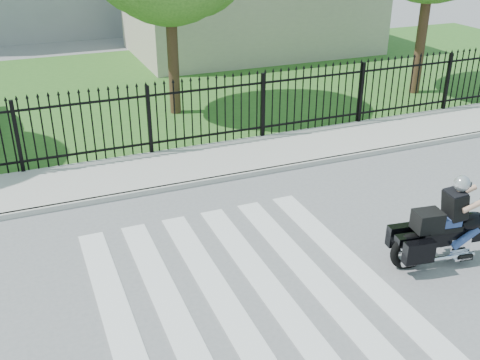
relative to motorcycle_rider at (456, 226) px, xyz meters
name	(u,v)px	position (x,y,z in m)	size (l,w,h in m)	color
ground	(245,293)	(-3.66, 0.48, -0.68)	(120.00, 120.00, 0.00)	slate
crosswalk	(245,293)	(-3.66, 0.48, -0.67)	(5.00, 5.50, 0.01)	silver
sidewalk	(162,169)	(-3.66, 5.48, -0.62)	(40.00, 2.00, 0.12)	#ADAAA3
curb	(174,187)	(-3.66, 4.48, -0.62)	(40.00, 0.12, 0.12)	#ADAAA3
grass_strip	(108,92)	(-3.66, 12.48, -0.67)	(40.00, 12.00, 0.02)	#2C5E20
iron_fence	(149,122)	(-3.66, 6.48, 0.23)	(26.00, 0.04, 1.80)	black
building_low	(252,9)	(3.34, 16.48, 1.07)	(10.00, 6.00, 3.50)	#BEB49E
motorcycle_rider	(456,226)	(0.00, 0.00, 0.00)	(2.49, 1.01, 1.65)	black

